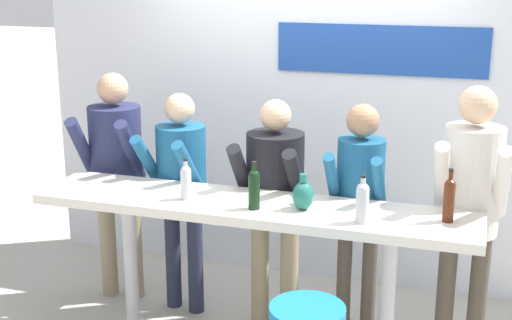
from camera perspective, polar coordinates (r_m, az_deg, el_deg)
name	(u,v)px	position (r m, az deg, el deg)	size (l,w,h in m)	color
back_wall	(307,109)	(5.56, 4.12, 4.08)	(4.36, 0.12, 2.73)	silver
tasting_table	(252,226)	(4.43, -0.33, -5.33)	(2.76, 0.56, 1.05)	silver
person_far_left	(116,163)	(5.30, -11.14, -0.20)	(0.49, 0.59, 1.72)	gray
person_left	(181,180)	(5.03, -6.02, -1.58)	(0.47, 0.56, 1.61)	#23283D
person_center_left	(275,191)	(4.80, 1.50, -2.47)	(0.47, 0.54, 1.61)	gray
person_center	(360,196)	(4.65, 8.28, -2.90)	(0.37, 0.49, 1.62)	#473D33
person_center_right	(470,194)	(4.56, 16.77, -2.63)	(0.43, 0.54, 1.77)	#473D33
wine_bottle_0	(254,187)	(4.23, -0.15, -2.20)	(0.07, 0.07, 0.29)	black
wine_bottle_1	(186,181)	(4.43, -5.63, -1.65)	(0.07, 0.07, 0.26)	#B7BCC1
wine_bottle_2	(449,198)	(4.17, 15.19, -2.96)	(0.06, 0.06, 0.31)	#4C1E0F
wine_bottle_3	(362,201)	(4.06, 8.51, -3.24)	(0.08, 0.08, 0.28)	#B7BCC1
decorative_vase	(303,195)	(4.24, 3.78, -2.83)	(0.13, 0.13, 0.22)	#1E665B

